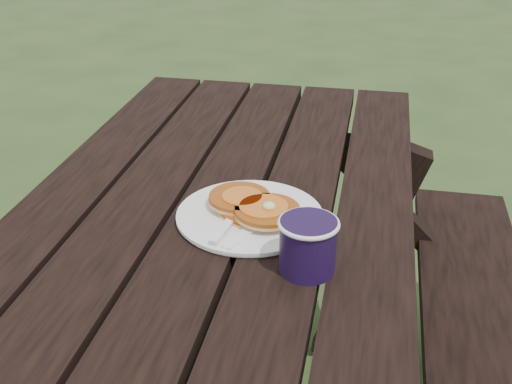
# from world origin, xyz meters

# --- Properties ---
(plate) EXTENTS (0.31, 0.31, 0.01)m
(plate) POSITION_xyz_m (0.08, 0.13, 0.76)
(plate) COLOR white
(plate) RESTS_ON picnic_table
(pancake_stack) EXTENTS (0.18, 0.16, 0.04)m
(pancake_stack) POSITION_xyz_m (0.08, 0.13, 0.77)
(pancake_stack) COLOR #A94E13
(pancake_stack) RESTS_ON plate
(knife) EXTENTS (0.09, 0.17, 0.00)m
(knife) POSITION_xyz_m (0.09, 0.08, 0.76)
(knife) COLOR white
(knife) RESTS_ON plate
(fork) EXTENTS (0.06, 0.16, 0.01)m
(fork) POSITION_xyz_m (0.05, 0.06, 0.77)
(fork) COLOR white
(fork) RESTS_ON plate
(coffee_cup) EXTENTS (0.10, 0.10, 0.09)m
(coffee_cup) POSITION_xyz_m (0.20, -0.02, 0.80)
(coffee_cup) COLOR black
(coffee_cup) RESTS_ON picnic_table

